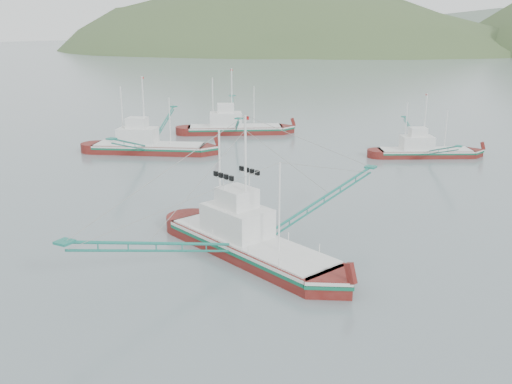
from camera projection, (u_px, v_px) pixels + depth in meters
The scene contains 6 objects.
ground at pixel (217, 255), 41.10m from camera, with size 1200.00×1200.00×0.00m, color slate.
main_boat at pixel (249, 227), 40.42m from camera, with size 15.24×25.83×10.85m.
bg_boat_left at pixel (148, 137), 74.12m from camera, with size 14.95×25.28×10.67m.
bg_boat_far at pixel (426, 143), 72.00m from camera, with size 13.94×19.67×8.62m.
bg_boat_extra at pixel (235, 119), 87.87m from camera, with size 18.33×23.99×10.67m.
headland_left at pixel (269, 50), 427.74m from camera, with size 448.00×308.00×210.00m, color #3C522A.
Camera 1 is at (20.66, -32.31, 15.71)m, focal length 40.00 mm.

